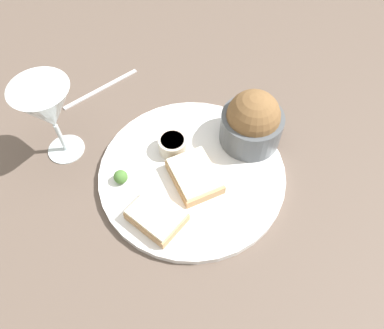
{
  "coord_description": "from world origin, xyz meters",
  "views": [
    {
      "loc": [
        -0.34,
        0.08,
        0.56
      ],
      "look_at": [
        0.0,
        0.0,
        0.03
      ],
      "focal_mm": 35.0,
      "sensor_mm": 36.0,
      "label": 1
    }
  ],
  "objects_px": {
    "cheese_toast_near": "(195,176)",
    "salad_bowl": "(252,122)",
    "fork": "(101,88)",
    "sauce_ramekin": "(173,144)",
    "wine_glass": "(48,109)",
    "cheese_toast_far": "(157,216)"
  },
  "relations": [
    {
      "from": "salad_bowl",
      "to": "sauce_ramekin",
      "type": "xyz_separation_m",
      "value": [
        0.01,
        0.14,
        -0.03
      ]
    },
    {
      "from": "sauce_ramekin",
      "to": "cheese_toast_far",
      "type": "xyz_separation_m",
      "value": [
        -0.13,
        0.05,
        -0.0
      ]
    },
    {
      "from": "sauce_ramekin",
      "to": "wine_glass",
      "type": "relative_size",
      "value": 0.32
    },
    {
      "from": "sauce_ramekin",
      "to": "wine_glass",
      "type": "bearing_deg",
      "value": 73.0
    },
    {
      "from": "cheese_toast_far",
      "to": "fork",
      "type": "xyz_separation_m",
      "value": [
        0.33,
        0.06,
        -0.02
      ]
    },
    {
      "from": "sauce_ramekin",
      "to": "salad_bowl",
      "type": "bearing_deg",
      "value": -93.27
    },
    {
      "from": "salad_bowl",
      "to": "cheese_toast_far",
      "type": "distance_m",
      "value": 0.23
    },
    {
      "from": "cheese_toast_near",
      "to": "salad_bowl",
      "type": "bearing_deg",
      "value": -62.06
    },
    {
      "from": "sauce_ramekin",
      "to": "cheese_toast_near",
      "type": "relative_size",
      "value": 0.49
    },
    {
      "from": "salad_bowl",
      "to": "fork",
      "type": "bearing_deg",
      "value": 50.6
    },
    {
      "from": "fork",
      "to": "sauce_ramekin",
      "type": "bearing_deg",
      "value": -150.98
    },
    {
      "from": "cheese_toast_near",
      "to": "cheese_toast_far",
      "type": "xyz_separation_m",
      "value": [
        -0.06,
        0.08,
        0.0
      ]
    },
    {
      "from": "salad_bowl",
      "to": "cheese_toast_far",
      "type": "bearing_deg",
      "value": 121.61
    },
    {
      "from": "sauce_ramekin",
      "to": "fork",
      "type": "bearing_deg",
      "value": 29.02
    },
    {
      "from": "cheese_toast_near",
      "to": "fork",
      "type": "relative_size",
      "value": 0.64
    },
    {
      "from": "fork",
      "to": "wine_glass",
      "type": "bearing_deg",
      "value": 150.5
    },
    {
      "from": "salad_bowl",
      "to": "cheese_toast_far",
      "type": "height_order",
      "value": "salad_bowl"
    },
    {
      "from": "cheese_toast_far",
      "to": "sauce_ramekin",
      "type": "bearing_deg",
      "value": -22.8
    },
    {
      "from": "cheese_toast_near",
      "to": "cheese_toast_far",
      "type": "height_order",
      "value": "same"
    },
    {
      "from": "sauce_ramekin",
      "to": "wine_glass",
      "type": "xyz_separation_m",
      "value": [
        0.06,
        0.19,
        0.08
      ]
    },
    {
      "from": "cheese_toast_near",
      "to": "fork",
      "type": "bearing_deg",
      "value": 26.24
    },
    {
      "from": "salad_bowl",
      "to": "wine_glass",
      "type": "bearing_deg",
      "value": 78.72
    }
  ]
}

